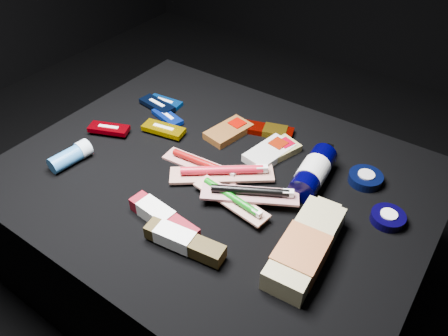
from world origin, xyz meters
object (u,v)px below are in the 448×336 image
Objects in this scene: deodorant_stick at (71,156)px; toothpaste_carton_red at (161,217)px; lotion_bottle at (313,172)px; bodywash_bottle at (305,248)px.

toothpaste_carton_red is (0.31, -0.02, -0.00)m from deodorant_stick.
lotion_bottle is 0.81× the size of bodywash_bottle.
lotion_bottle is at bearing 34.36° from deodorant_stick.
lotion_bottle is at bearing 61.25° from toothpaste_carton_red.
toothpaste_carton_red is at bearing 2.02° from deodorant_stick.
bodywash_bottle is at bearing -73.69° from lotion_bottle.
bodywash_bottle is 0.60m from deodorant_stick.
lotion_bottle is 1.86× the size of deodorant_stick.
bodywash_bottle is 0.30m from toothpaste_carton_red.
bodywash_bottle is at bearing 12.85° from deodorant_stick.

